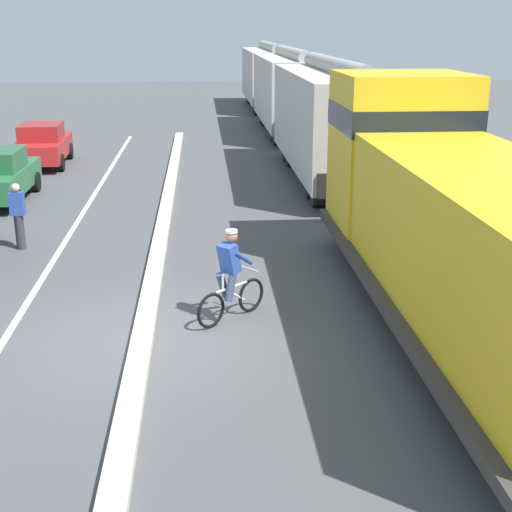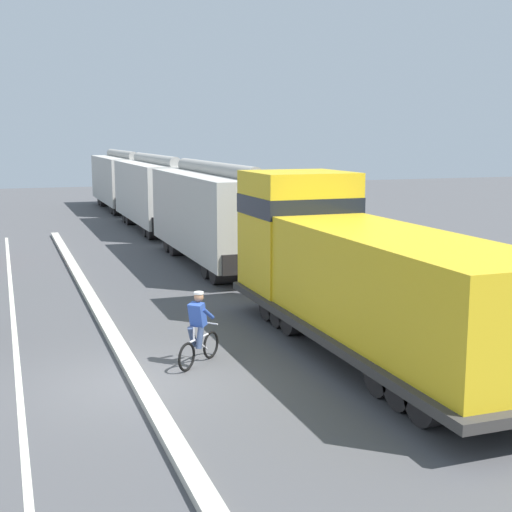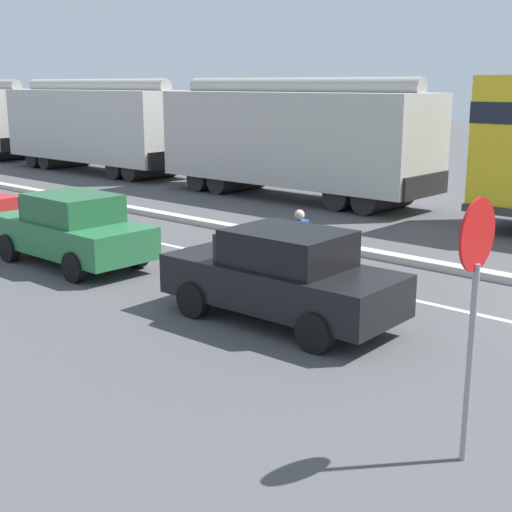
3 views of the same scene
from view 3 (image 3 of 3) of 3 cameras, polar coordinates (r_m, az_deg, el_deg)
name	(u,v)px [view 3 (image 3 of 3)]	position (r m, az deg, el deg)	size (l,w,h in m)	color
median_curb	(371,253)	(17.03, 9.22, 0.20)	(0.36, 36.00, 0.16)	beige
lane_stripe	(309,276)	(15.14, 4.24, -1.64)	(0.14, 36.00, 0.01)	silver
hopper_car_lead	(293,140)	(25.24, 3.00, 9.29)	(2.90, 10.60, 4.18)	#B8B6AE
hopper_car_middle	(96,126)	(33.78, -12.67, 10.08)	(2.90, 10.60, 4.18)	beige
parked_car_black	(282,276)	(12.08, 2.09, -1.59)	(1.95, 4.26, 1.62)	black
parked_car_green	(71,229)	(16.45, -14.57, 2.08)	(1.84, 4.20, 1.62)	#286B3D
stop_sign	(474,281)	(7.63, 17.08, -1.90)	(0.76, 0.08, 2.88)	gray
pedestrian_by_cars	(299,249)	(13.92, 3.46, 0.58)	(0.34, 0.22, 1.62)	#33333D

